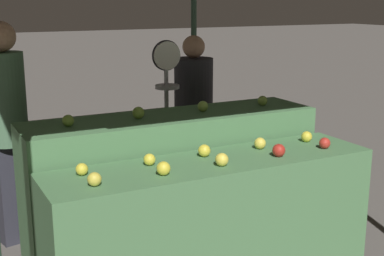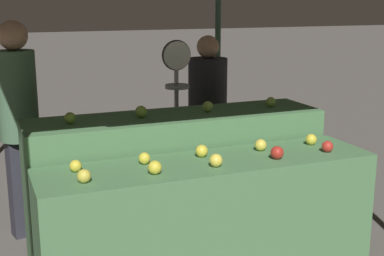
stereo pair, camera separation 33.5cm
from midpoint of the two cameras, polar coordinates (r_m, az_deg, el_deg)
name	(u,v)px [view 2 (the right image)]	position (r m, az deg, el deg)	size (l,w,h in m)	color
display_counter_front	(209,226)	(3.54, 4.62, -10.45)	(2.17, 0.55, 0.88)	#4C7A4C
display_counter_back	(177,184)	(4.01, 0.81, -6.05)	(2.17, 0.55, 1.06)	#4C7A4C
apple_front_0	(84,176)	(3.00, -8.34, -5.14)	(0.08, 0.08, 0.08)	gold
apple_front_1	(155,167)	(3.12, -0.92, -4.27)	(0.08, 0.08, 0.08)	gold
apple_front_2	(216,160)	(3.26, 5.52, -3.50)	(0.08, 0.08, 0.08)	yellow
apple_front_3	(277,153)	(3.48, 11.81, -2.63)	(0.09, 0.09, 0.09)	#AD281E
apple_front_4	(327,147)	(3.72, 16.78, -1.94)	(0.08, 0.08, 0.08)	#B72D23
apple_front_5	(76,166)	(3.20, -9.41, -4.06)	(0.07, 0.07, 0.07)	gold
apple_front_6	(144,158)	(3.31, -2.22, -3.29)	(0.07, 0.07, 0.07)	gold
apple_front_7	(202,151)	(3.46, 3.82, -2.49)	(0.08, 0.08, 0.08)	gold
apple_front_8	(261,145)	(3.65, 9.96, -1.83)	(0.08, 0.08, 0.08)	yellow
apple_front_9	(311,139)	(3.87, 15.03, -1.22)	(0.08, 0.08, 0.08)	gold
apple_back_0	(70,118)	(3.63, -10.33, 1.03)	(0.08, 0.08, 0.08)	#84AD3D
apple_back_1	(141,112)	(3.76, -2.93, 1.72)	(0.09, 0.09, 0.09)	#84AD3D
apple_back_2	(208,106)	(3.97, 4.13, 2.28)	(0.08, 0.08, 0.08)	#8EB247
apple_back_3	(271,102)	(4.21, 10.67, 2.73)	(0.08, 0.08, 0.08)	#8EB247
produce_scale	(177,94)	(4.43, 0.54, 3.68)	(0.25, 0.20, 1.56)	#99999E
person_vendor_at_scale	(208,108)	(4.95, 3.60, 2.11)	(0.42, 0.42, 1.56)	#2D2D38
person_customer_left	(19,113)	(4.32, -15.94, 1.57)	(0.36, 0.36, 1.73)	#2D2D38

